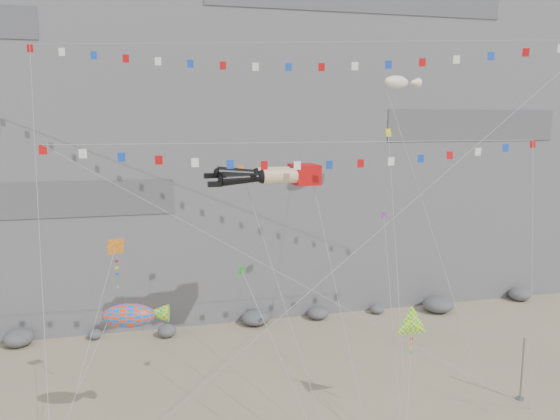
{
  "coord_description": "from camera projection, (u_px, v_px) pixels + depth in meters",
  "views": [
    {
      "loc": [
        -9.39,
        -29.74,
        18.51
      ],
      "look_at": [
        0.31,
        9.0,
        11.91
      ],
      "focal_mm": 35.0,
      "sensor_mm": 36.0,
      "label": 1
    }
  ],
  "objects": [
    {
      "name": "anchor_pole_right",
      "position": [
        522.0,
        369.0,
        36.18
      ],
      "size": [
        0.12,
        0.12,
        4.35
      ],
      "primitive_type": "cylinder",
      "color": "slate",
      "rests_on": "ground"
    },
    {
      "name": "small_kite_c",
      "position": [
        243.0,
        273.0,
        33.21
      ],
      "size": [
        3.93,
        10.52,
        14.02
      ],
      "color": "#189F1D",
      "rests_on": "ground"
    },
    {
      "name": "flag_banner_lower",
      "position": [
        314.0,
        143.0,
        35.14
      ],
      "size": [
        32.65,
        6.29,
        22.29
      ],
      "color": "#B50B0C",
      "rests_on": "ground"
    },
    {
      "name": "small_kite_b",
      "position": [
        384.0,
        220.0,
        38.54
      ],
      "size": [
        4.08,
        11.53,
        16.47
      ],
      "color": "purple",
      "rests_on": "ground"
    },
    {
      "name": "cliff",
      "position": [
        227.0,
        61.0,
        60.29
      ],
      "size": [
        80.0,
        28.0,
        50.0
      ],
      "primitive_type": "cube",
      "color": "slate",
      "rests_on": "ground"
    },
    {
      "name": "harlequin_kite",
      "position": [
        115.0,
        247.0,
        32.02
      ],
      "size": [
        4.55,
        8.38,
        13.79
      ],
      "color": "red",
      "rests_on": "ground"
    },
    {
      "name": "small_kite_a",
      "position": [
        243.0,
        175.0,
        38.47
      ],
      "size": [
        3.16,
        14.35,
        20.56
      ],
      "color": "#EE5914",
      "rests_on": "ground"
    },
    {
      "name": "fish_windsock",
      "position": [
        129.0,
        316.0,
        29.48
      ],
      "size": [
        7.1,
        3.89,
        9.87
      ],
      "color": "#E43C0B",
      "rests_on": "ground"
    },
    {
      "name": "small_kite_d",
      "position": [
        389.0,
        137.0,
        38.43
      ],
      "size": [
        4.73,
        13.18,
        21.95
      ],
      "color": "yellow",
      "rests_on": "ground"
    },
    {
      "name": "flag_banner_upper",
      "position": [
        305.0,
        42.0,
        37.33
      ],
      "size": [
        37.12,
        18.09,
        31.05
      ],
      "color": "#B50B0C",
      "rests_on": "ground"
    },
    {
      "name": "legs_kite",
      "position": [
        275.0,
        175.0,
        36.85
      ],
      "size": [
        7.77,
        14.22,
        19.64
      ],
      "rotation": [
        0.0,
        0.0,
        0.06
      ],
      "color": "#B50B0C",
      "rests_on": "ground"
    },
    {
      "name": "talus_boulders",
      "position": [
        256.0,
        318.0,
        49.91
      ],
      "size": [
        60.0,
        3.0,
        1.2
      ],
      "primitive_type": null,
      "color": "slate",
      "rests_on": "ground"
    },
    {
      "name": "delta_kite",
      "position": [
        412.0,
        325.0,
        32.31
      ],
      "size": [
        4.54,
        6.1,
        9.27
      ],
      "color": "yellow",
      "rests_on": "ground"
    },
    {
      "name": "blimp_windsock",
      "position": [
        397.0,
        83.0,
        42.3
      ],
      "size": [
        3.81,
        13.0,
        24.41
      ],
      "color": "white",
      "rests_on": "ground"
    }
  ]
}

